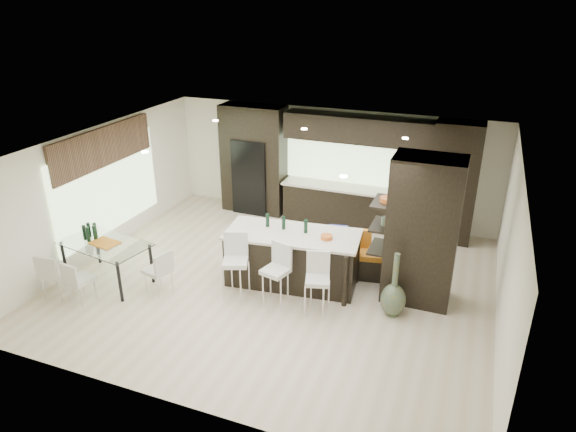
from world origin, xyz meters
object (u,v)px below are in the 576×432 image
at_px(bench, 350,262).
at_px(chair_far, 56,276).
at_px(stool_right, 317,291).
at_px(kitchen_island, 292,258).
at_px(stool_mid, 276,282).
at_px(stool_left, 236,273).
at_px(dining_table, 108,262).
at_px(chair_end, 158,273).
at_px(floor_vase, 394,285).
at_px(chair_near, 80,282).

height_order(bench, chair_far, chair_far).
bearing_deg(chair_far, stool_right, 6.22).
bearing_deg(kitchen_island, bench, 29.84).
distance_m(stool_mid, stool_right, 0.78).
bearing_deg(stool_right, stool_mid, 164.67).
bearing_deg(stool_left, dining_table, 167.95).
relative_size(stool_left, chair_end, 1.25).
xyz_separation_m(stool_mid, stool_right, (0.78, 0.01, -0.02)).
bearing_deg(dining_table, stool_right, 15.50).
bearing_deg(bench, stool_right, -107.12).
xyz_separation_m(kitchen_island, dining_table, (-3.34, -1.24, -0.12)).
xyz_separation_m(kitchen_island, floor_vase, (2.02, -0.41, 0.07)).
xyz_separation_m(kitchen_island, chair_near, (-3.34, -2.00, -0.15)).
bearing_deg(stool_mid, bench, 73.37).
height_order(kitchen_island, chair_far, kitchen_island).
xyz_separation_m(kitchen_island, chair_end, (-2.20, -1.24, -0.13)).
distance_m(stool_mid, dining_table, 3.36).
height_order(stool_left, chair_end, stool_left).
relative_size(stool_left, chair_far, 1.21).
bearing_deg(chair_far, chair_end, 17.03).
relative_size(kitchen_island, dining_table, 1.50).
xyz_separation_m(stool_right, floor_vase, (1.24, 0.43, 0.14)).
bearing_deg(stool_right, floor_vase, 3.46).
height_order(dining_table, chair_near, dining_table).
bearing_deg(chair_far, dining_table, 47.89).
distance_m(kitchen_island, chair_end, 2.53).
height_order(stool_left, stool_right, stool_left).
height_order(stool_right, chair_far, stool_right).
distance_m(stool_right, chair_near, 4.27).
xyz_separation_m(stool_right, bench, (0.19, 1.55, -0.19)).
xyz_separation_m(dining_table, chair_near, (0.00, -0.76, -0.02)).
bearing_deg(kitchen_island, chair_near, -155.48).
xyz_separation_m(stool_left, dining_table, (-2.56, -0.38, -0.09)).
distance_m(kitchen_island, stool_right, 1.15).
xyz_separation_m(kitchen_island, chair_far, (-3.87, -2.02, -0.11)).
height_order(stool_mid, floor_vase, floor_vase).
xyz_separation_m(chair_far, chair_end, (1.67, 0.78, -0.01)).
xyz_separation_m(kitchen_island, stool_right, (0.78, -0.85, -0.07)).
height_order(kitchen_island, chair_end, kitchen_island).
bearing_deg(stool_right, dining_table, 169.68).
bearing_deg(chair_end, dining_table, 104.53).
relative_size(bench, chair_far, 1.71).
height_order(bench, floor_vase, floor_vase).
relative_size(stool_left, stool_mid, 1.05).
relative_size(kitchen_island, chair_end, 3.16).
height_order(stool_mid, chair_far, stool_mid).
relative_size(dining_table, chair_near, 2.21).
distance_m(kitchen_island, dining_table, 3.56).
bearing_deg(stool_left, stool_right, -19.82).
xyz_separation_m(bench, chair_near, (-4.30, -2.71, 0.11)).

